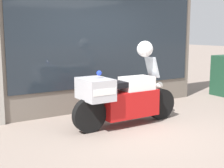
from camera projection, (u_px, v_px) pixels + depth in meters
name	position (u px, v px, depth m)	size (l,w,h in m)	color
ground_plane	(141.00, 132.00, 5.57)	(60.00, 60.00, 0.00)	gray
shop_building	(69.00, 23.00, 6.68)	(5.94, 0.55, 3.92)	#6B6056
window_display	(104.00, 86.00, 7.41)	(4.46, 0.30, 2.09)	slate
paramedic_motorcycle	(121.00, 98.00, 5.85)	(2.27, 0.69, 1.29)	black
white_helmet	(145.00, 49.00, 5.98)	(0.31, 0.31, 0.31)	white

